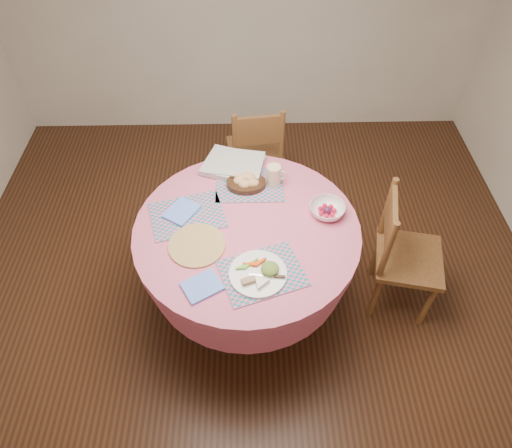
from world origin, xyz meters
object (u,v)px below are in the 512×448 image
Objects in this scene: bread_bowl at (246,181)px; chair_back at (256,151)px; latte_mug at (274,175)px; fruit_bowl at (327,210)px; dining_table at (247,250)px; chair_right at (402,253)px; dinner_plate at (259,273)px; wicker_trivet at (197,245)px.

chair_back is at bearing 83.83° from bread_bowl.
latte_mug is 0.53× the size of fruit_bowl.
chair_right is (0.92, 0.04, -0.09)m from dining_table.
latte_mug is (0.10, 0.66, 0.05)m from dinner_plate.
bread_bowl is at bearing 90.37° from dining_table.
dining_table is 5.39× the size of bread_bowl.
dinner_plate is at bearing -84.59° from bread_bowl.
latte_mug reaches higher than bread_bowl.
dinner_plate is at bearing 82.77° from chair_back.
chair_back is at bearing 97.57° from latte_mug.
fruit_bowl is (-0.48, 0.06, 0.32)m from chair_right.
chair_back reaches higher than dinner_plate.
dinner_plate is 2.23× the size of latte_mug.
bread_bowl reaches higher than dining_table.
dining_table is 4.13× the size of wicker_trivet.
fruit_bowl reaches higher than dining_table.
chair_right is 1.30m from chair_back.
chair_right reaches higher than chair_back.
chair_right is at bearing 7.47° from wicker_trivet.
chair_right reaches higher than dining_table.
fruit_bowl is (0.71, 0.22, 0.02)m from wicker_trivet.
wicker_trivet reaches higher than dining_table.
latte_mug is at bearing 139.19° from fruit_bowl.
latte_mug is (0.09, -0.68, 0.37)m from chair_back.
bread_bowl is (-0.93, 0.29, 0.33)m from chair_right.
chair_right is 3.59× the size of fruit_bowl.
latte_mug is at bearing 90.93° from chair_back.
chair_back is 0.78m from bread_bowl.
bread_bowl is (-0.08, -0.69, 0.34)m from chair_back.
chair_back is 2.99× the size of dinner_plate.
chair_back is (0.07, 1.02, -0.10)m from dining_table.
fruit_bowl is at bearing 12.26° from dining_table.
chair_back is at bearing 85.92° from dining_table.
latte_mug is (0.16, 0.34, 0.27)m from dining_table.
chair_back is 1.05m from fruit_bowl.
dining_table is 1.40× the size of chair_right.
fruit_bowl is at bearing -40.81° from latte_mug.
latte_mug is at bearing 47.37° from wicker_trivet.
dining_table is 5.03× the size of fruit_bowl.
dining_table is 9.57× the size of latte_mug.
chair_back is at bearing 111.99° from fruit_bowl.
wicker_trivet is at bearing -132.63° from latte_mug.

